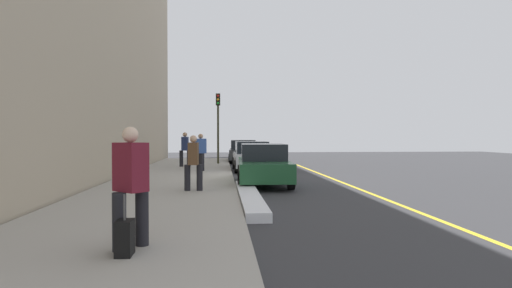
{
  "coord_description": "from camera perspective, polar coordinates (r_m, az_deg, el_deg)",
  "views": [
    {
      "loc": [
        16.91,
        -1.47,
        1.83
      ],
      "look_at": [
        2.05,
        -0.24,
        1.52
      ],
      "focal_mm": 29.19,
      "sensor_mm": 36.0,
      "label": 1
    }
  ],
  "objects": [
    {
      "name": "pedestrian_blue_coat",
      "position": [
        20.04,
        -7.59,
        -0.95
      ],
      "size": [
        0.54,
        0.56,
        1.76
      ],
      "color": "black",
      "rests_on": "sidewalk"
    },
    {
      "name": "lane_stripe_centre",
      "position": [
        17.64,
        10.67,
        -4.77
      ],
      "size": [
        28.0,
        0.14,
        0.01
      ],
      "primitive_type": "cube",
      "color": "gold",
      "rests_on": "ground"
    },
    {
      "name": "pedestrian_brown_coat",
      "position": [
        12.76,
        -8.57,
        -2.34
      ],
      "size": [
        0.47,
        0.55,
        1.68
      ],
      "color": "black",
      "rests_on": "sidewalk"
    },
    {
      "name": "parked_car_silver",
      "position": [
        21.52,
        -0.59,
        -1.67
      ],
      "size": [
        4.26,
        1.92,
        1.51
      ],
      "color": "black",
      "rests_on": "ground"
    },
    {
      "name": "parked_car_charcoal",
      "position": [
        28.07,
        -1.78,
        -1.01
      ],
      "size": [
        4.45,
        2.03,
        1.51
      ],
      "color": "black",
      "rests_on": "ground"
    },
    {
      "name": "ground_plane",
      "position": [
        17.08,
        0.23,
        -4.96
      ],
      "size": [
        56.0,
        56.0,
        0.0
      ],
      "primitive_type": "plane",
      "color": "#333335"
    },
    {
      "name": "pedestrian_navy_coat",
      "position": [
        22.74,
        -9.7,
        -0.59
      ],
      "size": [
        0.52,
        0.61,
        1.84
      ],
      "color": "black",
      "rests_on": "sidewalk"
    },
    {
      "name": "parked_car_green",
      "position": [
        15.46,
        1.0,
        -2.78
      ],
      "size": [
        4.67,
        2.02,
        1.51
      ],
      "color": "black",
      "rests_on": "ground"
    },
    {
      "name": "snow_bank_curb",
      "position": [
        11.76,
        -0.94,
        -7.22
      ],
      "size": [
        6.19,
        0.56,
        0.22
      ],
      "primitive_type": "cube",
      "color": "white",
      "rests_on": "ground"
    },
    {
      "name": "rolling_suitcase",
      "position": [
        6.21,
        -17.56,
        -12.14
      ],
      "size": [
        0.34,
        0.22,
        0.86
      ],
      "color": "black",
      "rests_on": "sidewalk"
    },
    {
      "name": "sidewalk",
      "position": [
        17.1,
        -10.9,
        -4.72
      ],
      "size": [
        28.0,
        4.6,
        0.15
      ],
      "primitive_type": "cube",
      "color": "#A39E93",
      "rests_on": "ground"
    },
    {
      "name": "traffic_light_pole",
      "position": [
        24.96,
        -5.22,
        3.83
      ],
      "size": [
        0.35,
        0.26,
        4.17
      ],
      "color": "#2D2D19",
      "rests_on": "sidewalk"
    },
    {
      "name": "pedestrian_burgundy_coat",
      "position": [
        6.46,
        -16.8,
        -5.21
      ],
      "size": [
        0.56,
        0.57,
        1.81
      ],
      "color": "black",
      "rests_on": "sidewalk"
    }
  ]
}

